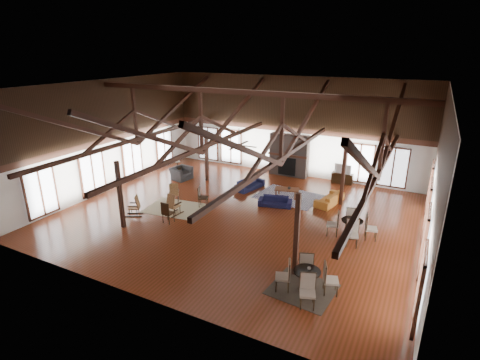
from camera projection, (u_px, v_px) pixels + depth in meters
The scene contains 31 objects.
floor at pixel (239, 215), 17.87m from camera, with size 16.00×16.00×0.00m, color maroon.
ceiling at pixel (239, 86), 15.87m from camera, with size 16.00×14.00×0.02m, color black.
wall_back at pixel (292, 127), 22.74m from camera, with size 16.00×0.02×6.00m, color white.
wall_front at pixel (130, 211), 11.01m from camera, with size 16.00×0.02×6.00m, color white.
wall_left at pixel (109, 136), 20.33m from camera, with size 0.02×14.00×6.00m, color white.
wall_right at pixel (437, 181), 13.42m from camera, with size 0.02×14.00×6.00m, color white.
roof_truss at pixel (239, 132), 16.53m from camera, with size 15.60×14.07×3.14m.
post_grid at pixel (239, 185), 17.37m from camera, with size 8.16×7.16×3.05m.
fireplace at pixel (289, 155), 23.04m from camera, with size 2.50×0.69×2.60m.
ceiling_fan at pixel (239, 144), 15.58m from camera, with size 1.60×1.60×0.75m.
sofa_navy_front at pixel (275, 201), 18.80m from camera, with size 1.66×0.65×0.48m, color black.
sofa_navy_left at pixel (250, 184), 21.11m from camera, with size 0.73×1.87×0.55m, color #141738.
sofa_orange at pixel (329, 198), 19.05m from camera, with size 0.78×1.98×0.58m, color #BA6C24.
coffee_table at pixel (287, 190), 19.83m from camera, with size 1.38×0.94×0.48m.
vase at pixel (289, 188), 19.73m from camera, with size 0.17×0.17×0.18m, color #B2B2B2.
armchair at pixel (181, 173), 22.63m from camera, with size 1.00×1.15×0.75m, color #27272A.
side_table_lamp at pixel (178, 169), 23.05m from camera, with size 0.48×0.48×1.23m.
rocking_chair_a at pixel (174, 193), 19.23m from camera, with size 0.79×0.89×1.02m.
rocking_chair_b at pixel (173, 205), 17.69m from camera, with size 0.53×0.88×1.08m.
rocking_chair_c at pixel (136, 206), 17.67m from camera, with size 0.88×0.73×1.00m.
side_chair_a at pixel (201, 195), 18.61m from camera, with size 0.57×0.57×1.06m.
side_chair_b at pixel (167, 211), 16.81m from camera, with size 0.44×0.44×1.03m.
cafe_table_near at pixel (307, 277), 12.09m from camera, with size 2.09×2.09×1.07m.
cafe_table_far at pixel (352, 225), 15.60m from camera, with size 2.11×2.11×1.08m.
cup_near at pixel (309, 268), 12.05m from camera, with size 0.12×0.12×0.09m, color #B2B2B2.
cup_far at pixel (355, 219), 15.53m from camera, with size 0.12×0.12×0.10m, color #B2B2B2.
tv_console at pixel (342, 178), 21.99m from camera, with size 1.22×0.46×0.61m, color black.
television at pixel (343, 169), 21.79m from camera, with size 0.97×0.13×0.56m, color #B2B2B2.
rug_tan at pixel (174, 208), 18.61m from camera, with size 2.63×2.07×0.01m, color tan.
rug_navy at pixel (288, 196), 20.06m from camera, with size 3.24×2.43×0.01m, color #191843.
rug_dark at pixel (302, 289), 12.35m from camera, with size 2.02×1.84×0.01m, color black.
Camera 1 is at (7.49, -14.48, 7.53)m, focal length 28.00 mm.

